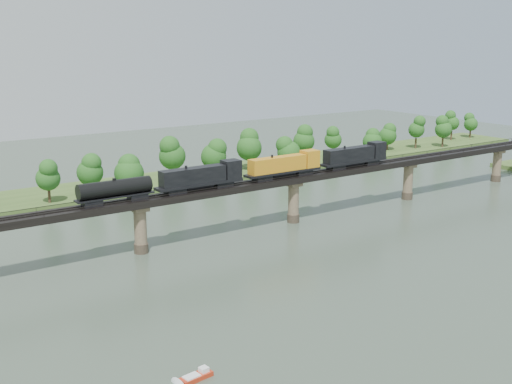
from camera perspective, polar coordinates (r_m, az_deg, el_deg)
ground at (r=134.61m, az=11.25°, el=-5.56°), size 400.00×400.00×0.00m
far_bank at (r=200.39m, az=-6.41°, el=1.16°), size 300.00×24.00×1.60m
bridge at (r=154.36m, az=3.35°, el=-0.73°), size 236.00×30.00×11.50m
bridge_superstructure at (r=152.93m, az=3.38°, el=1.57°), size 220.00×4.90×0.75m
far_treeline at (r=191.21m, az=-7.99°, el=2.97°), size 289.06×17.54×13.60m
freight_train at (r=146.27m, az=0.13°, el=2.01°), size 82.64×3.22×5.69m
motorboat at (r=87.41m, az=-5.31°, el=-15.98°), size 4.71×2.17×1.27m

